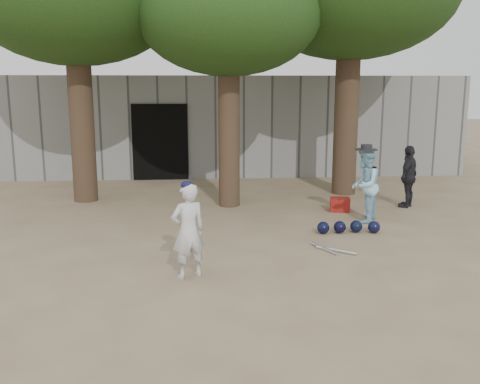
{
  "coord_description": "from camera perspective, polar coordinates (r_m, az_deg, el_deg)",
  "views": [
    {
      "loc": [
        -0.08,
        -7.8,
        2.71
      ],
      "look_at": [
        0.6,
        1.0,
        0.95
      ],
      "focal_mm": 40.0,
      "sensor_mm": 36.0,
      "label": 1
    }
  ],
  "objects": [
    {
      "name": "red_bag",
      "position": [
        11.92,
        10.61,
        -1.32
      ],
      "size": [
        0.47,
        0.4,
        0.3
      ],
      "primitive_type": "cube",
      "rotation": [
        0.0,
        0.0,
        -0.2
      ],
      "color": "#A42415",
      "rests_on": "ground"
    },
    {
      "name": "ground",
      "position": [
        8.26,
        -3.66,
        -7.91
      ],
      "size": [
        70.0,
        70.0,
        0.0
      ],
      "primitive_type": "plane",
      "color": "#937C5E",
      "rests_on": "ground"
    },
    {
      "name": "spectator_blue",
      "position": [
        10.99,
        13.16,
        0.7
      ],
      "size": [
        0.85,
        0.91,
        1.5
      ],
      "primitive_type": "imported",
      "rotation": [
        0.0,
        0.0,
        4.2
      ],
      "color": "#99D2EC",
      "rests_on": "ground"
    },
    {
      "name": "bat_pile",
      "position": [
        9.09,
        9.61,
        -6.05
      ],
      "size": [
        0.65,
        0.71,
        0.06
      ],
      "color": "silver",
      "rests_on": "ground"
    },
    {
      "name": "back_building",
      "position": [
        18.17,
        -4.19,
        7.43
      ],
      "size": [
        16.0,
        5.24,
        3.0
      ],
      "color": "gray",
      "rests_on": "ground"
    },
    {
      "name": "boy_player",
      "position": [
        7.62,
        -5.54,
        -4.15
      ],
      "size": [
        0.59,
        0.5,
        1.38
      ],
      "primitive_type": "imported",
      "rotation": [
        0.0,
        0.0,
        3.55
      ],
      "color": "silver",
      "rests_on": "ground"
    },
    {
      "name": "helmet_row",
      "position": [
        10.2,
        11.48,
        -3.69
      ],
      "size": [
        1.19,
        0.3,
        0.23
      ],
      "color": "black",
      "rests_on": "ground"
    },
    {
      "name": "spectator_dark",
      "position": [
        12.62,
        17.54,
        1.59
      ],
      "size": [
        0.8,
        0.85,
        1.4
      ],
      "primitive_type": "imported",
      "rotation": [
        0.0,
        0.0,
        4.0
      ],
      "color": "black",
      "rests_on": "ground"
    }
  ]
}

